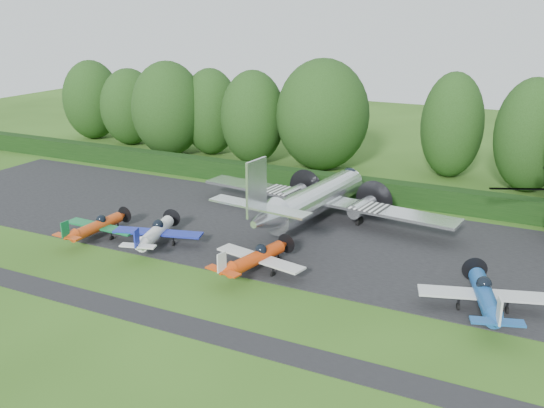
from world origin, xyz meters
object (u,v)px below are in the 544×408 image
at_px(transport_plane, 315,199).
at_px(light_plane_white, 156,233).
at_px(light_plane_red, 97,226).
at_px(light_plane_blue, 485,295).
at_px(light_plane_orange, 256,258).

relative_size(transport_plane, light_plane_white, 3.23).
xyz_separation_m(light_plane_red, light_plane_blue, (28.42, 0.59, 0.18)).
bearing_deg(light_plane_blue, light_plane_white, -163.13).
height_order(light_plane_red, light_plane_blue, light_plane_blue).
bearing_deg(light_plane_blue, light_plane_red, -161.57).
height_order(light_plane_white, light_plane_orange, light_plane_white).
xyz_separation_m(light_plane_white, light_plane_blue, (23.44, -0.15, 0.10)).
height_order(light_plane_white, light_plane_blue, light_plane_blue).
distance_m(transport_plane, light_plane_orange, 10.92).
distance_m(light_plane_red, light_plane_white, 5.04).
bearing_deg(light_plane_white, light_plane_blue, 14.64).
relative_size(light_plane_white, light_plane_blue, 0.91).
bearing_deg(light_plane_red, light_plane_blue, -0.52).
bearing_deg(light_plane_orange, light_plane_blue, -8.76).
bearing_deg(light_plane_red, light_plane_white, 6.78).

